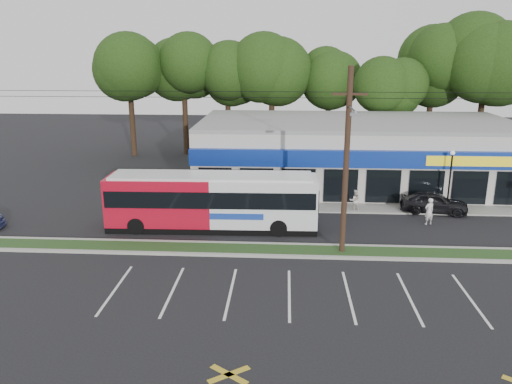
{
  "coord_description": "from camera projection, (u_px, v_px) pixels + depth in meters",
  "views": [
    {
      "loc": [
        -0.2,
        -24.66,
        10.76
      ],
      "look_at": [
        -1.96,
        5.0,
        2.25
      ],
      "focal_mm": 35.0,
      "sensor_mm": 36.0,
      "label": 1
    }
  ],
  "objects": [
    {
      "name": "tree_line",
      "position": [
        329.0,
        74.0,
        49.02
      ],
      "size": [
        46.76,
        6.76,
        11.83
      ],
      "color": "black",
      "rests_on": "ground"
    },
    {
      "name": "car_silver",
      "position": [
        144.0,
        217.0,
        31.26
      ],
      "size": [
        3.97,
        1.66,
        1.28
      ],
      "primitive_type": "imported",
      "rotation": [
        0.0,
        0.0,
        1.65
      ],
      "color": "#A0A2A7",
      "rests_on": "ground"
    },
    {
      "name": "ground",
      "position": [
        287.0,
        259.0,
        26.62
      ],
      "size": [
        120.0,
        120.0,
        0.0
      ],
      "primitive_type": "plane",
      "color": "black",
      "rests_on": "ground"
    },
    {
      "name": "metrobus",
      "position": [
        212.0,
        200.0,
        30.69
      ],
      "size": [
        12.92,
        2.99,
        3.46
      ],
      "rotation": [
        0.0,
        0.0,
        0.02
      ],
      "color": "#B20D23",
      "rests_on": "ground"
    },
    {
      "name": "lamp_post",
      "position": [
        450.0,
        174.0,
        33.7
      ],
      "size": [
        0.3,
        0.3,
        4.25
      ],
      "color": "black",
      "rests_on": "ground"
    },
    {
      "name": "car_dark",
      "position": [
        434.0,
        202.0,
        33.93
      ],
      "size": [
        4.64,
        2.46,
        1.5
      ],
      "primitive_type": "imported",
      "rotation": [
        0.0,
        0.0,
        1.41
      ],
      "color": "black",
      "rests_on": "ground"
    },
    {
      "name": "pedestrian_b",
      "position": [
        355.0,
        200.0,
        34.3
      ],
      "size": [
        0.8,
        0.66,
        1.52
      ],
      "primitive_type": "imported",
      "rotation": [
        0.0,
        0.0,
        3.26
      ],
      "color": "silver",
      "rests_on": "ground"
    },
    {
      "name": "curb_north",
      "position": [
        287.0,
        245.0,
        28.37
      ],
      "size": [
        40.0,
        0.25,
        0.14
      ],
      "primitive_type": "cube",
      "color": "#9E9E93",
      "rests_on": "ground"
    },
    {
      "name": "utility_pole",
      "position": [
        343.0,
        157.0,
        25.85
      ],
      "size": [
        50.0,
        2.77,
        10.0
      ],
      "color": "black",
      "rests_on": "ground"
    },
    {
      "name": "curb_south",
      "position": [
        287.0,
        256.0,
        26.74
      ],
      "size": [
        40.0,
        0.25,
        0.14
      ],
      "primitive_type": "cube",
      "color": "#9E9E93",
      "rests_on": "ground"
    },
    {
      "name": "grass_strip",
      "position": [
        287.0,
        250.0,
        27.56
      ],
      "size": [
        40.0,
        1.6,
        0.12
      ],
      "primitive_type": "cube",
      "color": "#1F3A18",
      "rests_on": "ground"
    },
    {
      "name": "pedestrian_a",
      "position": [
        429.0,
        211.0,
        31.62
      ],
      "size": [
        0.75,
        0.62,
        1.74
      ],
      "primitive_type": "imported",
      "rotation": [
        0.0,
        0.0,
        3.52
      ],
      "color": "silver",
      "rests_on": "ground"
    },
    {
      "name": "strip_mall",
      "position": [
        355.0,
        152.0,
        40.84
      ],
      "size": [
        25.0,
        12.55,
        5.3
      ],
      "color": "#B9B3AB",
      "rests_on": "ground"
    },
    {
      "name": "sidewalk",
      "position": [
        358.0,
        208.0,
        34.95
      ],
      "size": [
        32.0,
        2.2,
        0.1
      ],
      "primitive_type": "cube",
      "color": "#9E9E93",
      "rests_on": "ground"
    }
  ]
}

